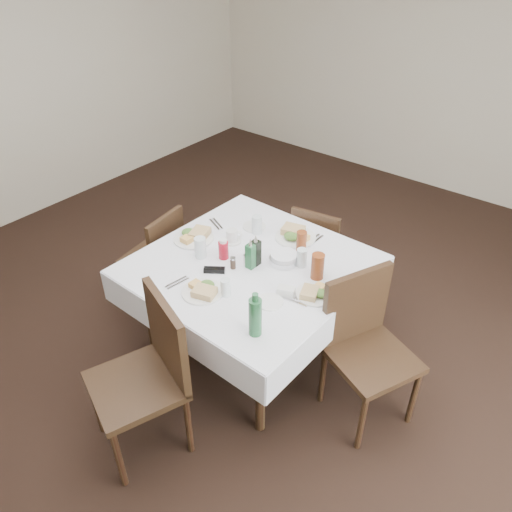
# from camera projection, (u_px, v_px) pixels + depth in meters

# --- Properties ---
(ground_plane) EXTENTS (7.00, 7.00, 0.00)m
(ground_plane) POSITION_uv_depth(u_px,v_px,m) (232.00, 353.00, 3.63)
(ground_plane) COLOR black
(room_shell) EXTENTS (6.04, 7.04, 2.80)m
(room_shell) POSITION_uv_depth(u_px,v_px,m) (223.00, 126.00, 2.65)
(room_shell) COLOR beige
(room_shell) RESTS_ON ground
(dining_table) EXTENTS (1.40, 1.40, 0.76)m
(dining_table) POSITION_uv_depth(u_px,v_px,m) (250.00, 273.00, 3.29)
(dining_table) COLOR black
(dining_table) RESTS_ON ground
(chair_north) EXTENTS (0.45, 0.45, 0.82)m
(chair_north) POSITION_uv_depth(u_px,v_px,m) (318.00, 247.00, 3.94)
(chair_north) COLOR black
(chair_north) RESTS_ON ground
(chair_south) EXTENTS (0.61, 0.61, 1.01)m
(chair_south) POSITION_uv_depth(u_px,v_px,m) (150.00, 368.00, 2.76)
(chair_south) COLOR black
(chair_south) RESTS_ON ground
(chair_east) EXTENTS (0.60, 0.60, 0.97)m
(chair_east) POSITION_uv_depth(u_px,v_px,m) (364.00, 338.00, 2.98)
(chair_east) COLOR black
(chair_east) RESTS_ON ground
(chair_west) EXTENTS (0.45, 0.45, 0.83)m
(chair_west) POSITION_uv_depth(u_px,v_px,m) (159.00, 253.00, 3.85)
(chair_west) COLOR black
(chair_west) RESTS_ON ground
(meal_north) EXTENTS (0.29, 0.29, 0.06)m
(meal_north) POSITION_uv_depth(u_px,v_px,m) (295.00, 235.00, 3.49)
(meal_north) COLOR white
(meal_north) RESTS_ON dining_table
(meal_south) EXTENTS (0.25, 0.25, 0.06)m
(meal_south) POSITION_uv_depth(u_px,v_px,m) (203.00, 290.00, 2.99)
(meal_south) COLOR white
(meal_south) RESTS_ON dining_table
(meal_east) EXTENTS (0.23, 0.23, 0.05)m
(meal_east) POSITION_uv_depth(u_px,v_px,m) (315.00, 293.00, 2.97)
(meal_east) COLOR white
(meal_east) RESTS_ON dining_table
(meal_west) EXTENTS (0.28, 0.28, 0.06)m
(meal_west) POSITION_uv_depth(u_px,v_px,m) (194.00, 236.00, 3.48)
(meal_west) COLOR white
(meal_west) RESTS_ON dining_table
(side_plate_a) EXTENTS (0.17, 0.17, 0.01)m
(side_plate_a) POSITION_uv_depth(u_px,v_px,m) (254.00, 227.00, 3.61)
(side_plate_a) COLOR white
(side_plate_a) RESTS_ON dining_table
(side_plate_b) EXTENTS (0.16, 0.16, 0.01)m
(side_plate_b) POSITION_uv_depth(u_px,v_px,m) (270.00, 302.00, 2.92)
(side_plate_b) COLOR white
(side_plate_b) RESTS_ON dining_table
(water_n) EXTENTS (0.07, 0.07, 0.13)m
(water_n) POSITION_uv_depth(u_px,v_px,m) (257.00, 225.00, 3.52)
(water_n) COLOR silver
(water_n) RESTS_ON dining_table
(water_s) EXTENTS (0.06, 0.06, 0.11)m
(water_s) POSITION_uv_depth(u_px,v_px,m) (226.00, 287.00, 2.95)
(water_s) COLOR silver
(water_s) RESTS_ON dining_table
(water_e) EXTENTS (0.07, 0.07, 0.12)m
(water_e) POSITION_uv_depth(u_px,v_px,m) (302.00, 258.00, 3.19)
(water_e) COLOR silver
(water_e) RESTS_ON dining_table
(water_w) EXTENTS (0.08, 0.08, 0.14)m
(water_w) POSITION_uv_depth(u_px,v_px,m) (200.00, 248.00, 3.27)
(water_w) COLOR silver
(water_w) RESTS_ON dining_table
(iced_tea_a) EXTENTS (0.07, 0.07, 0.14)m
(iced_tea_a) POSITION_uv_depth(u_px,v_px,m) (301.00, 241.00, 3.34)
(iced_tea_a) COLOR brown
(iced_tea_a) RESTS_ON dining_table
(iced_tea_b) EXTENTS (0.08, 0.08, 0.17)m
(iced_tea_b) POSITION_uv_depth(u_px,v_px,m) (318.00, 266.00, 3.08)
(iced_tea_b) COLOR brown
(iced_tea_b) RESTS_ON dining_table
(bread_basket) EXTENTS (0.19, 0.19, 0.06)m
(bread_basket) POSITION_uv_depth(u_px,v_px,m) (284.00, 258.00, 3.24)
(bread_basket) COLOR silver
(bread_basket) RESTS_ON dining_table
(oil_cruet_dark) EXTENTS (0.05, 0.05, 0.22)m
(oil_cruet_dark) POSITION_uv_depth(u_px,v_px,m) (256.00, 252.00, 3.19)
(oil_cruet_dark) COLOR black
(oil_cruet_dark) RESTS_ON dining_table
(oil_cruet_green) EXTENTS (0.05, 0.05, 0.22)m
(oil_cruet_green) POSITION_uv_depth(u_px,v_px,m) (251.00, 255.00, 3.16)
(oil_cruet_green) COLOR #235E34
(oil_cruet_green) RESTS_ON dining_table
(ketchup_bottle) EXTENTS (0.07, 0.07, 0.14)m
(ketchup_bottle) POSITION_uv_depth(u_px,v_px,m) (223.00, 249.00, 3.26)
(ketchup_bottle) COLOR #B61426
(ketchup_bottle) RESTS_ON dining_table
(salt_shaker) EXTENTS (0.03, 0.03, 0.08)m
(salt_shaker) POSITION_uv_depth(u_px,v_px,m) (246.00, 260.00, 3.21)
(salt_shaker) COLOR white
(salt_shaker) RESTS_ON dining_table
(pepper_shaker) EXTENTS (0.04, 0.04, 0.08)m
(pepper_shaker) POSITION_uv_depth(u_px,v_px,m) (233.00, 263.00, 3.18)
(pepper_shaker) COLOR #39281F
(pepper_shaker) RESTS_ON dining_table
(coffee_mug) EXTENTS (0.13, 0.13, 0.09)m
(coffee_mug) POSITION_uv_depth(u_px,v_px,m) (232.00, 236.00, 3.44)
(coffee_mug) COLOR white
(coffee_mug) RESTS_ON dining_table
(sunglasses) EXTENTS (0.14, 0.11, 0.03)m
(sunglasses) POSITION_uv_depth(u_px,v_px,m) (214.00, 270.00, 3.17)
(sunglasses) COLOR black
(sunglasses) RESTS_ON dining_table
(green_bottle) EXTENTS (0.07, 0.07, 0.27)m
(green_bottle) POSITION_uv_depth(u_px,v_px,m) (255.00, 316.00, 2.64)
(green_bottle) COLOR #235E34
(green_bottle) RESTS_ON dining_table
(sugar_caddy) EXTENTS (0.12, 0.09, 0.05)m
(sugar_caddy) POSITION_uv_depth(u_px,v_px,m) (286.00, 291.00, 2.97)
(sugar_caddy) COLOR white
(sugar_caddy) RESTS_ON dining_table
(cutlery_n) EXTENTS (0.05, 0.19, 0.01)m
(cutlery_n) POSITION_uv_depth(u_px,v_px,m) (314.00, 241.00, 3.46)
(cutlery_n) COLOR silver
(cutlery_n) RESTS_ON dining_table
(cutlery_s) EXTENTS (0.06, 0.16, 0.01)m
(cutlery_s) POSITION_uv_depth(u_px,v_px,m) (177.00, 283.00, 3.07)
(cutlery_s) COLOR silver
(cutlery_s) RESTS_ON dining_table
(cutlery_e) EXTENTS (0.19, 0.07, 0.01)m
(cutlery_e) POSITION_uv_depth(u_px,v_px,m) (294.00, 300.00, 2.94)
(cutlery_e) COLOR silver
(cutlery_e) RESTS_ON dining_table
(cutlery_w) EXTENTS (0.17, 0.11, 0.01)m
(cutlery_w) POSITION_uv_depth(u_px,v_px,m) (216.00, 224.00, 3.65)
(cutlery_w) COLOR silver
(cutlery_w) RESTS_ON dining_table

